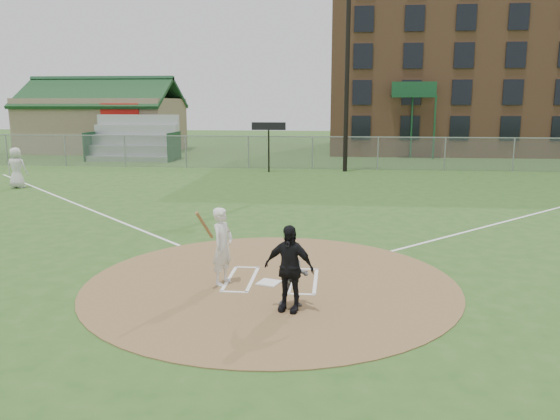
# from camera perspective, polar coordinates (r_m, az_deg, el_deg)

# --- Properties ---
(ground) EXTENTS (140.00, 140.00, 0.00)m
(ground) POSITION_cam_1_polar(r_m,az_deg,el_deg) (12.52, -0.93, -7.62)
(ground) COLOR #2B511C
(ground) RESTS_ON ground
(dirt_circle) EXTENTS (8.40, 8.40, 0.02)m
(dirt_circle) POSITION_cam_1_polar(r_m,az_deg,el_deg) (12.51, -0.93, -7.57)
(dirt_circle) COLOR olive
(dirt_circle) RESTS_ON ground
(home_plate) EXTENTS (0.57, 0.57, 0.03)m
(home_plate) POSITION_cam_1_polar(r_m,az_deg,el_deg) (12.41, -1.17, -7.60)
(home_plate) COLOR white
(home_plate) RESTS_ON dirt_circle
(foul_line_first) EXTENTS (17.04, 17.04, 0.01)m
(foul_line_first) POSITION_cam_1_polar(r_m,az_deg,el_deg) (22.48, 25.43, -0.27)
(foul_line_first) COLOR white
(foul_line_first) RESTS_ON ground
(foul_line_third) EXTENTS (17.04, 17.04, 0.01)m
(foul_line_third) POSITION_cam_1_polar(r_m,az_deg,el_deg) (23.57, -20.50, 0.59)
(foul_line_third) COLOR white
(foul_line_third) RESTS_ON ground
(catcher) EXTENTS (0.64, 0.52, 1.25)m
(catcher) POSITION_cam_1_polar(r_m,az_deg,el_deg) (10.91, 1.41, -6.89)
(catcher) COLOR slate
(catcher) RESTS_ON dirt_circle
(umpire) EXTENTS (1.08, 0.68, 1.72)m
(umpire) POSITION_cam_1_polar(r_m,az_deg,el_deg) (10.61, 0.93, -6.10)
(umpire) COLOR black
(umpire) RESTS_ON dirt_circle
(ondeck_player) EXTENTS (0.99, 0.67, 1.95)m
(ondeck_player) POSITION_cam_1_polar(r_m,az_deg,el_deg) (29.10, -25.83, 3.99)
(ondeck_player) COLOR silver
(ondeck_player) RESTS_ON ground
(batters_boxes) EXTENTS (2.08, 1.88, 0.01)m
(batters_boxes) POSITION_cam_1_polar(r_m,az_deg,el_deg) (12.65, -0.85, -7.29)
(batters_boxes) COLOR white
(batters_boxes) RESTS_ON dirt_circle
(batter_at_plate) EXTENTS (0.75, 1.06, 1.78)m
(batter_at_plate) POSITION_cam_1_polar(r_m,az_deg,el_deg) (12.23, -6.03, -3.75)
(batter_at_plate) COLOR white
(batter_at_plate) RESTS_ON dirt_circle
(outfield_fence) EXTENTS (56.08, 0.08, 2.03)m
(outfield_fence) POSITION_cam_1_polar(r_m,az_deg,el_deg) (33.93, 3.40, 6.01)
(outfield_fence) COLOR slate
(outfield_fence) RESTS_ON ground
(bleachers) EXTENTS (6.08, 3.20, 3.20)m
(bleachers) POSITION_cam_1_polar(r_m,az_deg,el_deg) (40.68, -15.10, 7.30)
(bleachers) COLOR #B7BABF
(bleachers) RESTS_ON ground
(clubhouse) EXTENTS (12.20, 8.71, 6.23)m
(clubhouse) POSITION_cam_1_polar(r_m,az_deg,el_deg) (48.81, -17.86, 8.66)
(clubhouse) COLOR gray
(clubhouse) RESTS_ON ground
(brick_warehouse) EXTENTS (30.00, 17.17, 15.00)m
(brick_warehouse) POSITION_cam_1_polar(r_m,az_deg,el_deg) (51.95, 22.79, 14.10)
(brick_warehouse) COLOR brown
(brick_warehouse) RESTS_ON ground
(light_pole) EXTENTS (1.20, 0.30, 12.22)m
(light_pole) POSITION_cam_1_polar(r_m,az_deg,el_deg) (32.88, 7.06, 15.54)
(light_pole) COLOR black
(light_pole) RESTS_ON ground
(scoreboard_sign) EXTENTS (2.00, 0.10, 2.93)m
(scoreboard_sign) POSITION_cam_1_polar(r_m,az_deg,el_deg) (32.25, -1.19, 8.20)
(scoreboard_sign) COLOR black
(scoreboard_sign) RESTS_ON ground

